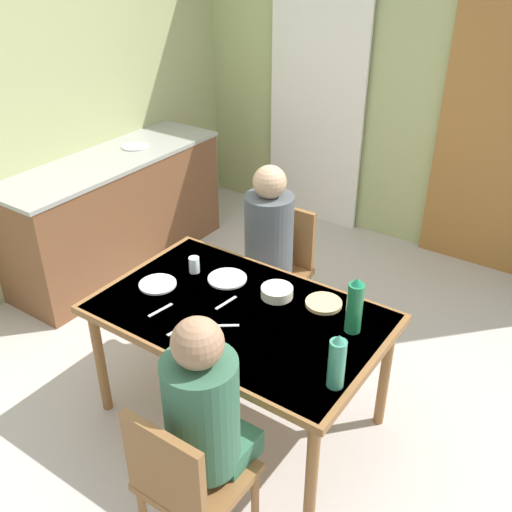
% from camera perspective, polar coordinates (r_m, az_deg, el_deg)
% --- Properties ---
extents(ground_plane, '(6.01, 6.01, 0.00)m').
position_cam_1_polar(ground_plane, '(3.66, -2.28, -11.69)').
color(ground_plane, '#BDB2AC').
extents(wall_back, '(4.02, 0.10, 2.67)m').
position_cam_1_polar(wall_back, '(4.90, 14.36, 16.25)').
color(wall_back, tan).
rests_on(wall_back, ground_plane).
extents(wall_left, '(0.10, 3.47, 2.67)m').
position_cam_1_polar(wall_left, '(4.63, -18.06, 14.94)').
color(wall_left, tan).
rests_on(wall_left, ground_plane).
extents(door_wooden, '(0.80, 0.05, 2.00)m').
position_cam_1_polar(door_wooden, '(4.71, 22.03, 10.20)').
color(door_wooden, '#9D6830').
rests_on(door_wooden, ground_plane).
extents(curtain_panel, '(0.90, 0.03, 2.24)m').
position_cam_1_polar(curtain_panel, '(5.15, 5.97, 15.19)').
color(curtain_panel, white).
rests_on(curtain_panel, ground_plane).
extents(kitchen_counter, '(0.61, 1.87, 0.91)m').
position_cam_1_polar(kitchen_counter, '(4.70, -13.57, 4.26)').
color(kitchen_counter, brown).
rests_on(kitchen_counter, ground_plane).
extents(dining_table, '(1.47, 0.92, 0.72)m').
position_cam_1_polar(dining_table, '(3.00, -1.63, -6.43)').
color(dining_table, brown).
rests_on(dining_table, ground_plane).
extents(chair_near_diner, '(0.40, 0.40, 0.87)m').
position_cam_1_polar(chair_near_diner, '(2.51, -6.91, -21.10)').
color(chair_near_diner, brown).
rests_on(chair_near_diner, ground_plane).
extents(chair_far_diner, '(0.40, 0.40, 0.87)m').
position_cam_1_polar(chair_far_diner, '(3.78, 2.26, -0.83)').
color(chair_far_diner, brown).
rests_on(chair_far_diner, ground_plane).
extents(person_near_diner, '(0.30, 0.37, 0.77)m').
position_cam_1_polar(person_near_diner, '(2.36, -5.13, -14.74)').
color(person_near_diner, '#34694E').
rests_on(person_near_diner, ground_plane).
extents(person_far_diner, '(0.30, 0.37, 0.77)m').
position_cam_1_polar(person_far_diner, '(3.54, 1.16, 2.16)').
color(person_far_diner, '#554F5F').
rests_on(person_far_diner, ground_plane).
extents(water_bottle_green_near, '(0.08, 0.08, 0.30)m').
position_cam_1_polar(water_bottle_green_near, '(2.79, 9.66, -4.90)').
color(water_bottle_green_near, '#217846').
rests_on(water_bottle_green_near, dining_table).
extents(water_bottle_green_far, '(0.07, 0.07, 0.27)m').
position_cam_1_polar(water_bottle_green_far, '(2.48, 7.94, -10.30)').
color(water_bottle_green_far, '#3C8F72').
rests_on(water_bottle_green_far, dining_table).
extents(serving_bowl_center, '(0.17, 0.17, 0.05)m').
position_cam_1_polar(serving_bowl_center, '(3.05, 2.07, -3.55)').
color(serving_bowl_center, '#F1E3C8').
rests_on(serving_bowl_center, dining_table).
extents(dinner_plate_near_left, '(0.22, 0.22, 0.01)m').
position_cam_1_polar(dinner_plate_near_left, '(3.20, -2.81, -2.24)').
color(dinner_plate_near_left, white).
rests_on(dinner_plate_near_left, dining_table).
extents(dinner_plate_near_right, '(0.20, 0.20, 0.01)m').
position_cam_1_polar(dinner_plate_near_right, '(3.20, -9.63, -2.74)').
color(dinner_plate_near_right, white).
rests_on(dinner_plate_near_right, dining_table).
extents(drinking_glass_by_near_diner, '(0.06, 0.06, 0.09)m').
position_cam_1_polar(drinking_glass_by_near_diner, '(3.27, -6.09, -0.86)').
color(drinking_glass_by_near_diner, silver).
rests_on(drinking_glass_by_near_diner, dining_table).
extents(bread_plate_sliced, '(0.19, 0.19, 0.02)m').
position_cam_1_polar(bread_plate_sliced, '(3.02, 6.66, -4.63)').
color(bread_plate_sliced, '#DBB77A').
rests_on(bread_plate_sliced, dining_table).
extents(cutlery_knife_near, '(0.03, 0.15, 0.00)m').
position_cam_1_polar(cutlery_knife_near, '(3.02, -2.97, -4.61)').
color(cutlery_knife_near, silver).
rests_on(cutlery_knife_near, dining_table).
extents(cutlery_fork_near, '(0.13, 0.10, 0.00)m').
position_cam_1_polar(cutlery_fork_near, '(2.86, -3.19, -6.85)').
color(cutlery_fork_near, silver).
rests_on(cutlery_fork_near, dining_table).
extents(cutlery_knife_far, '(0.04, 0.15, 0.00)m').
position_cam_1_polar(cutlery_knife_far, '(3.00, -9.36, -5.26)').
color(cutlery_knife_far, silver).
rests_on(cutlery_knife_far, dining_table).
extents(cutlery_fork_far, '(0.04, 0.15, 0.00)m').
position_cam_1_polar(cutlery_fork_far, '(2.86, -7.52, -7.09)').
color(cutlery_fork_far, silver).
rests_on(cutlery_fork_far, dining_table).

